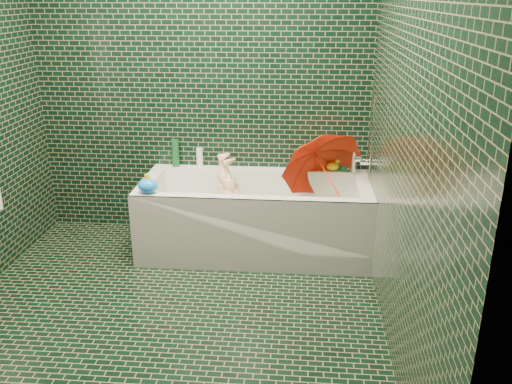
# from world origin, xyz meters

# --- Properties ---
(floor) EXTENTS (2.80, 2.80, 0.00)m
(floor) POSITION_xyz_m (0.00, 0.00, 0.00)
(floor) COLOR black
(floor) RESTS_ON ground
(wall_back) EXTENTS (2.80, 0.00, 2.80)m
(wall_back) POSITION_xyz_m (0.00, 1.40, 1.25)
(wall_back) COLOR black
(wall_back) RESTS_ON floor
(wall_front) EXTENTS (2.80, 0.00, 2.80)m
(wall_front) POSITION_xyz_m (0.00, -1.40, 1.25)
(wall_front) COLOR black
(wall_front) RESTS_ON floor
(wall_right) EXTENTS (0.00, 2.80, 2.80)m
(wall_right) POSITION_xyz_m (1.30, 0.00, 1.25)
(wall_right) COLOR black
(wall_right) RESTS_ON floor
(bathtub) EXTENTS (1.70, 0.75, 0.55)m
(bathtub) POSITION_xyz_m (0.45, 1.01, 0.21)
(bathtub) COLOR white
(bathtub) RESTS_ON floor
(bath_mat) EXTENTS (1.35, 0.47, 0.01)m
(bath_mat) POSITION_xyz_m (0.45, 1.02, 0.16)
(bath_mat) COLOR green
(bath_mat) RESTS_ON bathtub
(water) EXTENTS (1.48, 0.53, 0.00)m
(water) POSITION_xyz_m (0.45, 1.02, 0.30)
(water) COLOR silver
(water) RESTS_ON bathtub
(faucet) EXTENTS (0.18, 0.19, 0.55)m
(faucet) POSITION_xyz_m (1.26, 1.02, 0.77)
(faucet) COLOR silver
(faucet) RESTS_ON wall_right
(child) EXTENTS (0.92, 0.58, 0.32)m
(child) POSITION_xyz_m (0.29, 1.06, 0.31)
(child) COLOR #E6AC8F
(child) RESTS_ON bathtub
(umbrella) EXTENTS (0.93, 0.88, 0.97)m
(umbrella) POSITION_xyz_m (0.98, 1.08, 0.61)
(umbrella) COLOR red
(umbrella) RESTS_ON bathtub
(soap_bottle_a) EXTENTS (0.12, 0.12, 0.23)m
(soap_bottle_a) POSITION_xyz_m (1.17, 1.33, 0.55)
(soap_bottle_a) COLOR white
(soap_bottle_a) RESTS_ON bathtub
(soap_bottle_b) EXTENTS (0.09, 0.09, 0.18)m
(soap_bottle_b) POSITION_xyz_m (1.16, 1.36, 0.55)
(soap_bottle_b) COLOR #45217D
(soap_bottle_b) RESTS_ON bathtub
(soap_bottle_c) EXTENTS (0.15, 0.15, 0.16)m
(soap_bottle_c) POSITION_xyz_m (1.11, 1.32, 0.55)
(soap_bottle_c) COLOR #154B24
(soap_bottle_c) RESTS_ON bathtub
(bottle_right_tall) EXTENTS (0.07, 0.07, 0.25)m
(bottle_right_tall) POSITION_xyz_m (1.07, 1.37, 0.67)
(bottle_right_tall) COLOR #154B24
(bottle_right_tall) RESTS_ON bathtub
(bottle_right_pump) EXTENTS (0.05, 0.05, 0.20)m
(bottle_right_pump) POSITION_xyz_m (1.20, 1.31, 0.65)
(bottle_right_pump) COLOR silver
(bottle_right_pump) RESTS_ON bathtub
(bottle_left_tall) EXTENTS (0.06, 0.06, 0.22)m
(bottle_left_tall) POSITION_xyz_m (-0.22, 1.36, 0.66)
(bottle_left_tall) COLOR #154B24
(bottle_left_tall) RESTS_ON bathtub
(bottle_left_short) EXTENTS (0.06, 0.06, 0.15)m
(bottle_left_short) POSITION_xyz_m (-0.03, 1.36, 0.63)
(bottle_left_short) COLOR white
(bottle_left_short) RESTS_ON bathtub
(rubber_duck) EXTENTS (0.13, 0.11, 0.10)m
(rubber_duck) POSITION_xyz_m (1.04, 1.34, 0.60)
(rubber_duck) COLOR gold
(rubber_duck) RESTS_ON bathtub
(bath_toy) EXTENTS (0.17, 0.15, 0.13)m
(bath_toy) POSITION_xyz_m (-0.27, 0.72, 0.61)
(bath_toy) COLOR #1A7AED
(bath_toy) RESTS_ON bathtub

